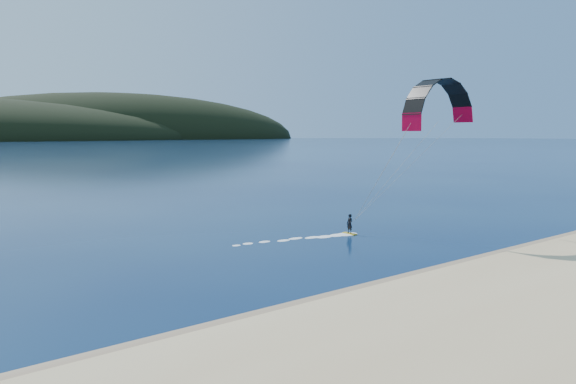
% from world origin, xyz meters
% --- Properties ---
extents(ground, '(1800.00, 1800.00, 0.00)m').
position_xyz_m(ground, '(0.00, 0.00, 0.00)').
color(ground, '#08193D').
rests_on(ground, ground).
extents(wet_sand, '(220.00, 2.50, 0.10)m').
position_xyz_m(wet_sand, '(0.00, 4.50, 0.05)').
color(wet_sand, '#907254').
rests_on(wet_sand, ground).
extents(kitesurfer_near, '(20.66, 6.88, 11.82)m').
position_xyz_m(kitesurfer_near, '(21.44, 12.99, 9.07)').
color(kitesurfer_near, gold).
rests_on(kitesurfer_near, ground).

